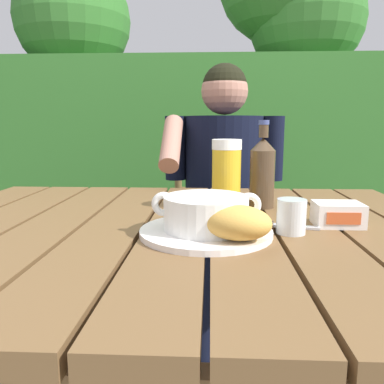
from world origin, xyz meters
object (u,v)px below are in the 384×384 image
bread_roll (237,222)px  soup_bowl (206,212)px  beer_glass (226,175)px  beer_bottle (262,171)px  water_glass_small (291,216)px  serving_plate (206,232)px  butter_tub (338,214)px  table_knife (271,224)px  person_eating (223,189)px  chair_near_diner (221,230)px

bread_roll → soup_bowl: bearing=130.6°
beer_glass → beer_bottle: size_ratio=0.79×
bread_roll → beer_glass: beer_glass is taller
bread_roll → water_glass_small: 0.15m
serving_plate → butter_tub: bearing=16.2°
serving_plate → water_glass_small: size_ratio=3.78×
table_knife → serving_plate: bearing=-153.5°
soup_bowl → bread_roll: bearing=-49.4°
bread_roll → table_knife: (0.09, 0.14, -0.04)m
person_eating → butter_tub: (0.23, -0.72, 0.07)m
soup_bowl → butter_tub: soup_bowl is taller
beer_bottle → butter_tub: size_ratio=2.27×
person_eating → table_knife: (0.08, -0.74, 0.05)m
beer_glass → table_knife: (0.09, -0.16, -0.09)m
bread_roll → beer_bottle: 0.35m
person_eating → water_glass_small: (0.11, -0.79, 0.08)m
serving_plate → butter_tub: 0.30m
person_eating → butter_tub: person_eating is taller
chair_near_diner → beer_bottle: (0.08, -0.74, 0.37)m
water_glass_small → soup_bowl: bearing=-173.6°
soup_bowl → beer_bottle: size_ratio=0.95×
water_glass_small → butter_tub: size_ratio=0.70×
person_eating → beer_bottle: bearing=-80.9°
water_glass_small → table_knife: water_glass_small is taller
serving_plate → person_eating: bearing=85.7°
soup_bowl → bread_roll: 0.09m
soup_bowl → beer_bottle: bearing=61.3°
person_eating → serving_plate: size_ratio=4.56×
soup_bowl → beer_glass: (0.05, 0.23, 0.04)m
beer_bottle → water_glass_small: 0.26m
beer_glass → beer_bottle: 0.10m
beer_glass → beer_bottle: bearing=21.4°
person_eating → table_knife: 0.74m
serving_plate → beer_bottle: 0.32m
beer_glass → table_knife: size_ratio=1.10×
table_knife → chair_near_diner: bearing=94.9°
water_glass_small → table_knife: (-0.03, 0.05, -0.03)m
beer_bottle → butter_tub: bearing=-51.8°
beer_bottle → table_knife: 0.22m
chair_near_diner → beer_bottle: size_ratio=4.40×
beer_bottle → water_glass_small: (0.03, -0.25, -0.06)m
beer_glass → water_glass_small: size_ratio=2.57×
beer_bottle → beer_glass: bearing=-158.6°
chair_near_diner → butter_tub: chair_near_diner is taller
bread_roll → beer_glass: size_ratio=0.83×
chair_near_diner → serving_plate: chair_near_diner is taller
serving_plate → water_glass_small: (0.17, 0.02, 0.03)m
beer_glass → butter_tub: bearing=-31.0°
person_eating → bread_roll: bearing=-90.2°
butter_tub → soup_bowl: bearing=-163.8°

